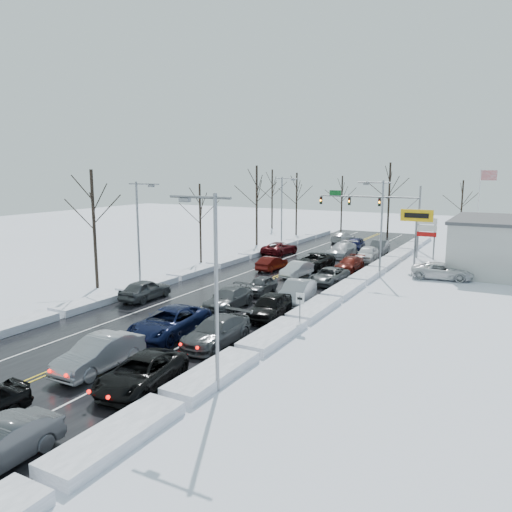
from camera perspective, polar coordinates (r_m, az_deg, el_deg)
The scene contains 44 objects.
ground at distance 42.50m, azimuth -0.81°, elevation -3.73°, with size 160.00×160.00×0.00m, color silver.
road_surface at distance 44.20m, azimuth 0.46°, elevation -3.19°, with size 14.00×84.00×0.01m, color black.
snow_bank_left at distance 48.17m, azimuth -7.54°, elevation -2.19°, with size 1.85×72.00×0.52m, color white.
snow_bank_right at distance 41.27m, azimuth 9.83°, elevation -4.29°, with size 1.85×72.00×0.52m, color white.
traffic_signal_mast at distance 66.30m, azimuth 13.87°, elevation 5.68°, with size 13.28×0.39×8.00m.
tires_plus_sign at distance 53.12m, azimuth 17.88°, elevation 3.99°, with size 3.20×0.34×6.00m.
used_vehicles_sign at distance 59.18m, azimuth 18.90°, elevation 2.86°, with size 2.20×0.22×4.65m.
speed_limit_sign at distance 31.61m, azimuth 5.05°, elevation -5.51°, with size 0.55×0.09×2.35m.
flagpole at distance 66.30m, azimuth 24.22°, elevation 5.49°, with size 1.87×1.20×10.00m.
streetlight_se at distance 22.12m, azimuth -5.02°, elevation -2.39°, with size 3.20×0.25×9.00m.
streetlight_ne at distance 47.75m, azimuth 13.93°, elevation 3.95°, with size 3.20×0.25×9.00m.
streetlight_sw at distance 43.15m, azimuth -13.15°, elevation 3.38°, with size 3.20×0.25×9.00m.
streetlight_nw at distance 66.61m, azimuth 3.11°, elevation 5.82°, with size 3.20×0.25×9.00m.
tree_left_b at distance 43.80m, azimuth -18.13°, elevation 5.45°, with size 4.00×4.00×10.00m.
tree_left_c at distance 53.84m, azimuth -6.42°, elevation 5.49°, with size 3.40×3.40×8.50m.
tree_left_d at distance 66.03m, azimuth 0.08°, elevation 7.56°, with size 4.20×4.20×10.50m.
tree_left_e at distance 76.65m, azimuth 4.67°, elevation 7.33°, with size 3.80×3.80×9.50m.
tree_far_a at distance 85.14m, azimuth 1.86°, elevation 7.84°, with size 4.00×4.00×10.00m.
tree_far_b at distance 81.43m, azimuth 9.80°, elevation 7.12°, with size 3.60×3.60×9.00m.
tree_far_c at distance 77.21m, azimuth 15.02°, elevation 7.82°, with size 4.40×4.40×11.00m.
tree_far_d at distance 77.03m, azimuth 22.50°, elevation 6.11°, with size 3.40×3.40×8.50m.
queued_car_1 at distance 27.09m, azimuth -17.39°, elevation -12.25°, with size 1.78×5.10×1.68m, color gray.
queued_car_2 at distance 31.15m, azimuth -9.85°, elevation -8.99°, with size 2.81×6.09×1.69m, color black.
queued_car_3 at distance 36.64m, azimuth -3.16°, elevation -5.97°, with size 2.06×5.07×1.47m, color #434648.
queued_car_4 at distance 40.88m, azimuth 0.52°, elevation -4.28°, with size 1.62×4.04×1.38m, color #3F4144.
queued_car_5 at distance 47.27m, azimuth 4.68°, elevation -2.37°, with size 1.48×4.24×1.40m, color silver.
queued_car_6 at distance 51.21m, azimuth 6.59°, elevation -1.45°, with size 2.63×5.71×1.59m, color black.
queued_car_7 at distance 58.50m, azimuth 9.76°, elevation -0.11°, with size 2.34×5.75×1.67m, color #B0B3B9.
queued_car_8 at distance 62.83m, azimuth 11.20°, elevation 0.53°, with size 2.03×5.04×1.72m, color black.
queued_car_10 at distance 24.53m, azimuth -12.91°, elevation -14.43°, with size 2.43×5.28×1.47m, color black.
queued_car_11 at distance 29.42m, azimuth -4.54°, elevation -10.02°, with size 2.18×5.35×1.55m, color #3E4144.
queued_car_12 at distance 34.28m, azimuth 1.58°, elevation -7.08°, with size 1.98×4.92×1.68m, color black.
queued_car_13 at distance 38.20m, azimuth 4.68°, elevation -5.33°, with size 1.78×5.12×1.69m, color gray.
queued_car_14 at distance 44.78m, azimuth 8.34°, elevation -3.13°, with size 2.30×5.00×1.39m, color #444749.
queued_car_15 at distance 50.96m, azimuth 10.64°, elevation -1.61°, with size 1.88×4.63×1.34m, color #54110B.
queued_car_16 at distance 56.47m, azimuth 12.55°, elevation -0.56°, with size 1.96×4.86×1.66m, color silver.
queued_car_17 at distance 61.24m, azimuth 13.84°, elevation 0.19°, with size 1.73×4.97×1.64m, color #434548.
oncoming_car_0 at distance 50.21m, azimuth 1.82°, elevation -1.61°, with size 1.48×4.23×1.39m, color #4A0D09.
oncoming_car_1 at distance 59.47m, azimuth 2.75°, elevation 0.19°, with size 2.49×5.39×1.50m, color #49090D.
oncoming_car_2 at distance 70.32m, azimuth 9.87°, elevation 1.55°, with size 2.05×5.04×1.46m, color silver.
oncoming_car_3 at distance 39.94m, azimuth -12.50°, elevation -4.86°, with size 1.88×4.67×1.59m, color #404345.
parked_car_0 at distance 49.20m, azimuth 20.46°, elevation -2.48°, with size 2.52×5.47×1.52m, color silver.
parked_car_1 at distance 52.00m, azimuth 24.33°, elevation -2.10°, with size 2.30×5.66×1.64m, color #414447.
parked_car_2 at distance 60.46m, azimuth 23.31°, elevation -0.46°, with size 1.92×4.77×1.63m, color black.
Camera 1 is at (20.30, -35.98, 9.99)m, focal length 35.00 mm.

